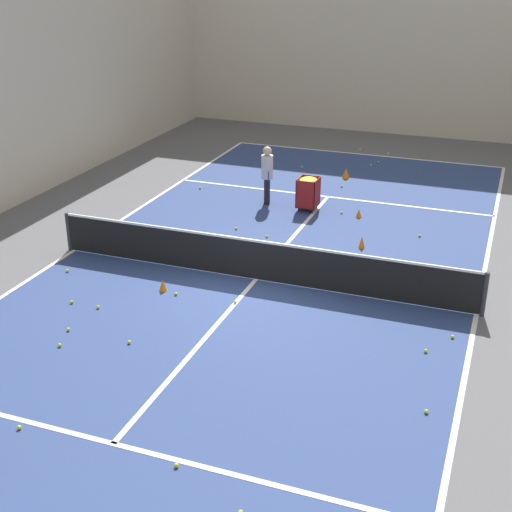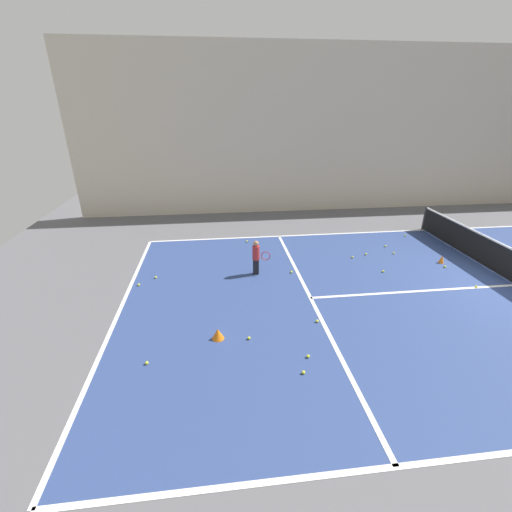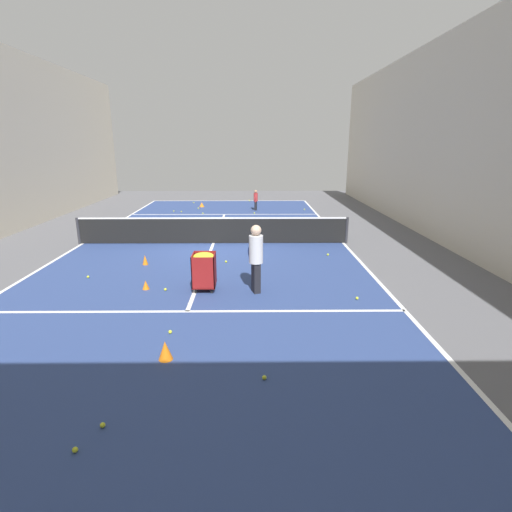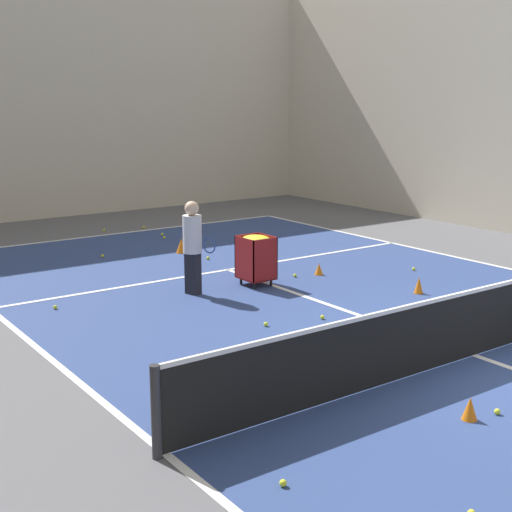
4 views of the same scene
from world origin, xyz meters
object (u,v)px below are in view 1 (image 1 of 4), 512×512
Objects in this scene: coach_at_net at (267,171)px; training_cone_0 at (359,213)px; tennis_net at (256,259)px; ball_cart at (308,187)px; training_cone_1 at (362,242)px.

coach_at_net is 7.40× the size of training_cone_0.
training_cone_0 is at bearing 75.17° from tennis_net.
coach_at_net reaches higher than training_cone_0.
tennis_net is 10.29× the size of ball_cart.
tennis_net is 43.20× the size of training_cone_0.
tennis_net is 3.18m from training_cone_1.
training_cone_1 is (3.29, -2.31, -0.81)m from coach_at_net.
ball_cart is at bearing 133.06° from training_cone_1.
ball_cart is at bearing 177.01° from training_cone_0.
ball_cart is 4.20× the size of training_cone_0.
tennis_net is 5.84× the size of coach_at_net.
training_cone_1 is (0.55, -2.09, 0.04)m from training_cone_0.
tennis_net is at bearing -87.21° from ball_cart.
ball_cart is 3.01m from training_cone_1.
ball_cart reaches higher than training_cone_0.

